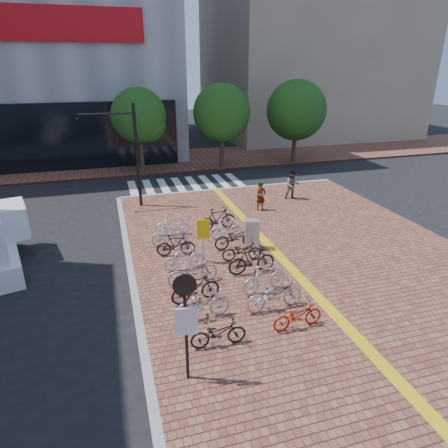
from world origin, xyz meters
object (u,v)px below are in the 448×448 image
object	(u,v)px
pedestrian_b	(292,185)
traffic_light_pole	(111,138)
bike_2	(196,288)
bike_14	(226,228)
bike_12	(242,251)
bike_6	(170,235)
bike_5	(176,245)
bike_4	(184,258)
notice_sign	(186,315)
bike_1	(203,304)
bike_0	(218,333)
bike_7	(172,225)
yellow_sign	(203,233)
bike_8	(298,316)
bike_10	(265,278)
bike_11	(252,260)
bike_9	(275,295)
utility_box	(252,234)
bike_3	(193,271)
pedestrian_a	(261,197)
bike_13	(236,237)
bike_15	(218,219)

from	to	relation	value
pedestrian_b	traffic_light_pole	xyz separation A→B (m)	(-9.88, 1.37, 2.97)
bike_2	bike_14	size ratio (longest dim) A/B	1.10
bike_12	traffic_light_pole	xyz separation A→B (m)	(-4.51, 8.00, 3.40)
bike_6	bike_5	bearing A→B (deg)	-176.55
bike_4	notice_sign	distance (m)	5.99
bike_12	pedestrian_b	size ratio (longest dim) A/B	0.94
bike_1	bike_6	xyz separation A→B (m)	(-0.09, 5.68, -0.04)
bike_0	bike_12	xyz separation A→B (m)	(2.34, 4.80, 0.00)
bike_7	bike_12	distance (m)	4.04
bike_0	yellow_sign	bearing A→B (deg)	-7.41
yellow_sign	pedestrian_b	bearing A→B (deg)	42.68
bike_4	bike_8	size ratio (longest dim) A/B	0.98
bike_7	bike_10	world-z (taller)	bike_10
bike_2	bike_11	world-z (taller)	bike_11
bike_9	bike_10	world-z (taller)	bike_10
utility_box	bike_1	bearing A→B (deg)	-126.41
bike_8	notice_sign	bearing A→B (deg)	103.49
bike_2	pedestrian_b	bearing A→B (deg)	-47.40
bike_10	bike_11	distance (m)	1.36
bike_0	bike_2	size ratio (longest dim) A/B	0.94
bike_2	bike_1	bearing A→B (deg)	173.45
bike_3	notice_sign	world-z (taller)	notice_sign
bike_14	pedestrian_b	xyz separation A→B (m)	(5.34, 4.32, 0.39)
bike_9	bike_10	bearing A→B (deg)	-10.37
pedestrian_a	bike_4	bearing A→B (deg)	-143.40
bike_13	bike_14	distance (m)	1.15
bike_3	bike_15	bearing A→B (deg)	-33.10
bike_6	bike_0	bearing A→B (deg)	-178.27
bike_2	bike_13	size ratio (longest dim) A/B	0.89
bike_3	pedestrian_b	xyz separation A→B (m)	(7.66, 7.87, 0.36)
utility_box	bike_10	bearing A→B (deg)	-102.84
bike_0	utility_box	xyz separation A→B (m)	(3.10, 5.72, 0.24)
bike_15	bike_7	bearing A→B (deg)	79.90
bike_0	bike_2	distance (m)	2.38
bike_4	bike_11	bearing A→B (deg)	-117.49
bike_12	utility_box	bearing A→B (deg)	-31.28
bike_6	bike_4	bearing A→B (deg)	-176.11
bike_3	bike_12	world-z (taller)	bike_3
bike_2	bike_3	xyz separation A→B (m)	(0.16, 1.19, -0.01)
bike_9	bike_13	xyz separation A→B (m)	(0.23, 4.73, -0.02)
bike_9	bike_15	size ratio (longest dim) A/B	1.07
bike_7	yellow_sign	size ratio (longest dim) A/B	0.88
bike_14	bike_15	size ratio (longest dim) A/B	0.83
bike_11	bike_13	xyz separation A→B (m)	(0.11, 2.30, -0.05)
bike_0	bike_8	size ratio (longest dim) A/B	0.99
bike_5	bike_11	world-z (taller)	bike_11
bike_1	bike_7	size ratio (longest dim) A/B	1.08
bike_0	bike_6	world-z (taller)	bike_6
bike_15	notice_sign	xyz separation A→B (m)	(-3.34, -9.14, 1.34)
bike_7	yellow_sign	distance (m)	3.26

